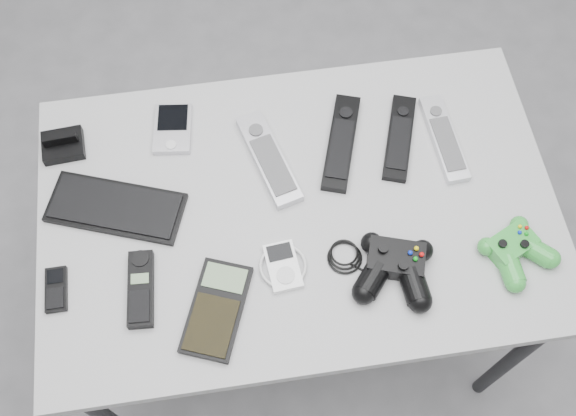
{
  "coord_description": "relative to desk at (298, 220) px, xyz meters",
  "views": [
    {
      "loc": [
        -0.05,
        -0.53,
        1.92
      ],
      "look_at": [
        0.04,
        0.06,
        0.72
      ],
      "focal_mm": 42.0,
      "sensor_mm": 36.0,
      "label": 1
    }
  ],
  "objects": [
    {
      "name": "mobile_phone",
      "position": [
        -0.48,
        -0.11,
        0.07
      ],
      "size": [
        0.04,
        0.09,
        0.02
      ],
      "primitive_type": "cube",
      "rotation": [
        0.0,
        0.0,
        0.0
      ],
      "color": "black",
      "rests_on": "desk"
    },
    {
      "name": "controller_green",
      "position": [
        0.4,
        -0.16,
        0.08
      ],
      "size": [
        0.17,
        0.18,
        0.04
      ],
      "primitive_type": null,
      "rotation": [
        0.0,
        0.0,
        0.44
      ],
      "color": "green",
      "rests_on": "desk"
    },
    {
      "name": "cordless_handset",
      "position": [
        -0.32,
        -0.13,
        0.07
      ],
      "size": [
        0.06,
        0.15,
        0.02
      ],
      "primitive_type": "cube",
      "rotation": [
        0.0,
        0.0,
        -0.06
      ],
      "color": "black",
      "rests_on": "desk"
    },
    {
      "name": "pda",
      "position": [
        -0.24,
        0.22,
        0.07
      ],
      "size": [
        0.09,
        0.13,
        0.02
      ],
      "primitive_type": "cube",
      "rotation": [
        0.0,
        0.0,
        -0.12
      ],
      "color": "#BAB9C1",
      "rests_on": "desk"
    },
    {
      "name": "mp3_player",
      "position": [
        -0.05,
        -0.13,
        0.07
      ],
      "size": [
        0.1,
        0.11,
        0.02
      ],
      "primitive_type": "cube",
      "rotation": [
        0.0,
        0.0,
        0.09
      ],
      "color": "white",
      "rests_on": "desk"
    },
    {
      "name": "remote_black_b",
      "position": [
        0.24,
        0.13,
        0.07
      ],
      "size": [
        0.11,
        0.21,
        0.02
      ],
      "primitive_type": "cube",
      "rotation": [
        0.0,
        0.0,
        -0.33
      ],
      "color": "black",
      "rests_on": "desk"
    },
    {
      "name": "dock_bracket",
      "position": [
        -0.47,
        0.21,
        0.08
      ],
      "size": [
        0.09,
        0.08,
        0.05
      ],
      "primitive_type": "cube",
      "rotation": [
        0.0,
        0.0,
        0.07
      ],
      "color": "black",
      "rests_on": "desk"
    },
    {
      "name": "desk",
      "position": [
        0.0,
        0.0,
        0.0
      ],
      "size": [
        1.05,
        0.67,
        0.7
      ],
      "color": "#A2A2A4",
      "rests_on": "floor"
    },
    {
      "name": "remote_silver_b",
      "position": [
        0.33,
        0.11,
        0.07
      ],
      "size": [
        0.06,
        0.21,
        0.02
      ],
      "primitive_type": "cube",
      "rotation": [
        0.0,
        0.0,
        0.05
      ],
      "color": "silver",
      "rests_on": "desk"
    },
    {
      "name": "pda_keyboard",
      "position": [
        -0.37,
        0.05,
        0.07
      ],
      "size": [
        0.29,
        0.2,
        0.02
      ],
      "primitive_type": "cube",
      "rotation": [
        0.0,
        0.0,
        -0.35
      ],
      "color": "black",
      "rests_on": "desk"
    },
    {
      "name": "remote_black_a",
      "position": [
        0.11,
        0.13,
        0.07
      ],
      "size": [
        0.12,
        0.24,
        0.02
      ],
      "primitive_type": "cube",
      "rotation": [
        0.0,
        0.0,
        -0.32
      ],
      "color": "black",
      "rests_on": "desk"
    },
    {
      "name": "remote_silver_a",
      "position": [
        -0.05,
        0.12,
        0.07
      ],
      "size": [
        0.12,
        0.24,
        0.03
      ],
      "primitive_type": "cube",
      "rotation": [
        0.0,
        0.0,
        0.26
      ],
      "color": "#BAB9C1",
      "rests_on": "desk"
    },
    {
      "name": "floor",
      "position": [
        -0.06,
        -0.07,
        -0.64
      ],
      "size": [
        3.5,
        3.5,
        0.0
      ],
      "primitive_type": "plane",
      "color": "slate",
      "rests_on": "ground"
    },
    {
      "name": "calculator",
      "position": [
        -0.19,
        -0.19,
        0.07
      ],
      "size": [
        0.16,
        0.21,
        0.02
      ],
      "primitive_type": "cube",
      "rotation": [
        0.0,
        0.0,
        -0.37
      ],
      "color": "black",
      "rests_on": "desk"
    },
    {
      "name": "controller_black",
      "position": [
        0.16,
        -0.16,
        0.09
      ],
      "size": [
        0.29,
        0.23,
        0.05
      ],
      "primitive_type": null,
      "rotation": [
        0.0,
        0.0,
        -0.31
      ],
      "color": "black",
      "rests_on": "desk"
    }
  ]
}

